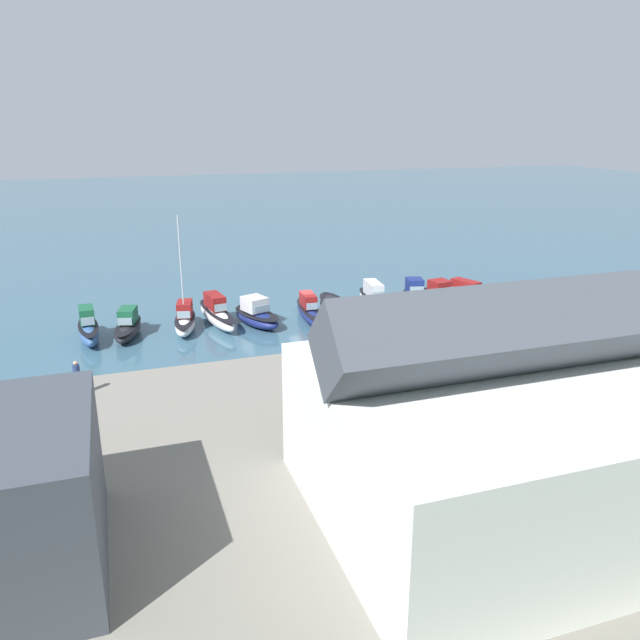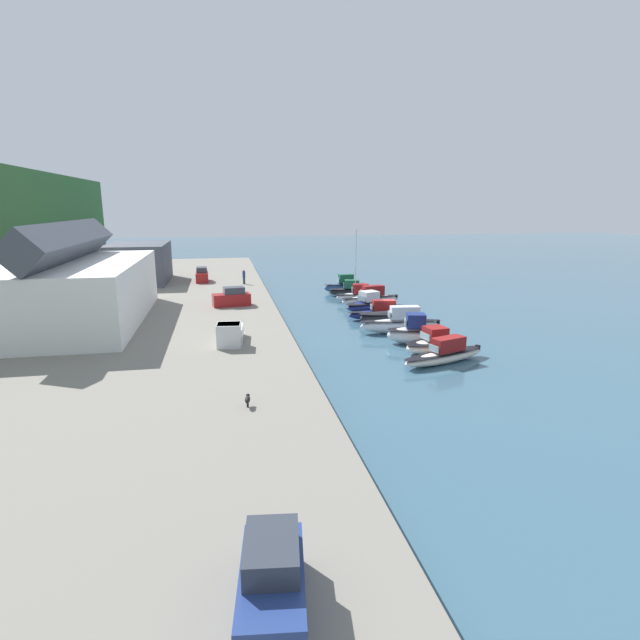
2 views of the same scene
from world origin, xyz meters
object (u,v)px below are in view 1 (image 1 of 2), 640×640
(moored_boat_7, at_px, (217,314))
(moored_boat_8, at_px, (185,320))
(moored_boat_5, at_px, (309,310))
(moored_boat_9, at_px, (128,327))
(moored_boat_6, at_px, (256,315))
(moored_boat_10, at_px, (88,329))
(moored_boat_0, at_px, (468,295))
(moored_boat_3, at_px, (374,302))
(person_on_quay, at_px, (77,378))
(pickup_truck_0, at_px, (561,338))
(moored_boat_4, at_px, (335,307))
(parked_car_0, at_px, (345,361))
(moored_boat_2, at_px, (414,298))
(moored_boat_1, at_px, (441,296))

(moored_boat_7, bearing_deg, moored_boat_8, 7.33)
(moored_boat_5, bearing_deg, moored_boat_9, 3.11)
(moored_boat_6, relative_size, moored_boat_10, 1.01)
(moored_boat_0, xyz_separation_m, moored_boat_9, (32.20, -0.09, 0.08))
(moored_boat_3, xyz_separation_m, person_on_quay, (25.38, 14.87, 1.76))
(moored_boat_0, height_order, moored_boat_5, moored_boat_5)
(pickup_truck_0, height_order, person_on_quay, person_on_quay)
(moored_boat_0, height_order, moored_boat_9, moored_boat_9)
(moored_boat_4, xyz_separation_m, pickup_truck_0, (-10.53, 17.68, 1.72))
(moored_boat_4, relative_size, moored_boat_6, 1.11)
(moored_boat_0, bearing_deg, moored_boat_8, -19.32)
(moored_boat_3, bearing_deg, pickup_truck_0, 117.30)
(moored_boat_7, bearing_deg, pickup_truck_0, 130.04)
(parked_car_0, bearing_deg, moored_boat_4, -116.19)
(moored_boat_7, bearing_deg, moored_boat_2, 167.10)
(moored_boat_5, relative_size, person_on_quay, 3.60)
(moored_boat_2, height_order, moored_boat_3, moored_boat_2)
(moored_boat_3, bearing_deg, moored_boat_10, 6.08)
(moored_boat_6, xyz_separation_m, person_on_quay, (14.07, 14.60, 1.91))
(parked_car_0, height_order, person_on_quay, parked_car_0)
(moored_boat_3, height_order, moored_boat_8, moored_boat_8)
(moored_boat_1, xyz_separation_m, moored_boat_4, (11.06, 0.21, -0.03))
(moored_boat_7, distance_m, parked_car_0, 18.88)
(moored_boat_5, height_order, moored_boat_9, moored_boat_9)
(pickup_truck_0, bearing_deg, parked_car_0, -87.04)
(moored_boat_0, xyz_separation_m, pickup_truck_0, (3.45, 17.72, 1.77))
(moored_boat_6, xyz_separation_m, parked_car_0, (-1.88, 16.70, 1.72))
(moored_boat_3, relative_size, pickup_truck_0, 1.78)
(moored_boat_5, height_order, pickup_truck_0, pickup_truck_0)
(moored_boat_7, xyz_separation_m, person_on_quay, (10.82, 15.99, 1.84))
(moored_boat_6, height_order, moored_boat_8, moored_boat_8)
(moored_boat_10, height_order, pickup_truck_0, pickup_truck_0)
(pickup_truck_0, bearing_deg, moored_boat_3, -154.23)
(moored_boat_5, relative_size, moored_boat_8, 0.78)
(moored_boat_7, bearing_deg, parked_car_0, 97.16)
(moored_boat_2, relative_size, moored_boat_5, 0.69)
(moored_boat_2, bearing_deg, pickup_truck_0, 112.62)
(moored_boat_1, distance_m, moored_boat_10, 32.38)
(moored_boat_6, bearing_deg, parked_car_0, 77.08)
(moored_boat_0, xyz_separation_m, moored_boat_10, (35.30, 0.03, 0.26))
(moored_boat_5, height_order, person_on_quay, person_on_quay)
(moored_boat_2, xyz_separation_m, moored_boat_7, (18.60, -1.37, -0.12))
(moored_boat_7, relative_size, moored_boat_10, 1.32)
(moored_boat_3, relative_size, moored_boat_10, 1.36)
(moored_boat_6, height_order, moored_boat_10, moored_boat_10)
(moored_boat_5, distance_m, moored_boat_10, 18.76)
(moored_boat_5, xyz_separation_m, person_on_quay, (18.96, 14.79, 1.99))
(moored_boat_1, height_order, moored_boat_5, moored_boat_1)
(moored_boat_9, xyz_separation_m, person_on_quay, (3.30, 15.16, 1.97))
(person_on_quay, bearing_deg, moored_boat_4, -145.08)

